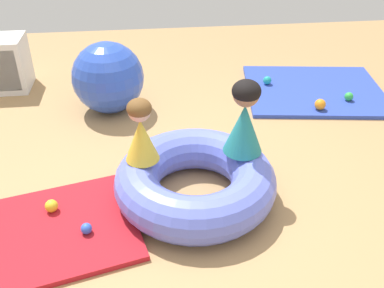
{
  "coord_description": "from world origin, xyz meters",
  "views": [
    {
      "loc": [
        -0.36,
        -2.38,
        2.06
      ],
      "look_at": [
        -0.05,
        0.26,
        0.34
      ],
      "focal_mm": 40.78,
      "sensor_mm": 36.0,
      "label": 1
    }
  ],
  "objects_px": {
    "play_ball_yellow": "(51,206)",
    "inflatable_cushion": "(195,181)",
    "play_ball_orange": "(320,104)",
    "play_ball_blue": "(86,229)",
    "child_in_teal": "(244,118)",
    "child_in_yellow": "(141,131)",
    "play_ball_green": "(349,97)",
    "play_ball_teal": "(267,80)",
    "exercise_ball_large": "(108,78)",
    "storage_cube": "(5,64)"
  },
  "relations": [
    {
      "from": "play_ball_green",
      "to": "play_ball_teal",
      "type": "height_order",
      "value": "play_ball_teal"
    },
    {
      "from": "inflatable_cushion",
      "to": "play_ball_teal",
      "type": "bearing_deg",
      "value": 60.37
    },
    {
      "from": "play_ball_green",
      "to": "play_ball_teal",
      "type": "relative_size",
      "value": 0.97
    },
    {
      "from": "play_ball_blue",
      "to": "play_ball_orange",
      "type": "distance_m",
      "value": 2.57
    },
    {
      "from": "play_ball_orange",
      "to": "play_ball_yellow",
      "type": "bearing_deg",
      "value": -152.85
    },
    {
      "from": "inflatable_cushion",
      "to": "play_ball_blue",
      "type": "height_order",
      "value": "inflatable_cushion"
    },
    {
      "from": "storage_cube",
      "to": "exercise_ball_large",
      "type": "bearing_deg",
      "value": -28.79
    },
    {
      "from": "inflatable_cushion",
      "to": "storage_cube",
      "type": "relative_size",
      "value": 2.06
    },
    {
      "from": "exercise_ball_large",
      "to": "play_ball_orange",
      "type": "bearing_deg",
      "value": -8.77
    },
    {
      "from": "play_ball_blue",
      "to": "play_ball_teal",
      "type": "xyz_separation_m",
      "value": [
        1.75,
        2.08,
        0.01
      ]
    },
    {
      "from": "play_ball_blue",
      "to": "play_ball_yellow",
      "type": "distance_m",
      "value": 0.35
    },
    {
      "from": "storage_cube",
      "to": "play_ball_yellow",
      "type": "bearing_deg",
      "value": -70.3
    },
    {
      "from": "inflatable_cushion",
      "to": "play_ball_teal",
      "type": "distance_m",
      "value": 2.03
    },
    {
      "from": "inflatable_cushion",
      "to": "play_ball_green",
      "type": "height_order",
      "value": "inflatable_cushion"
    },
    {
      "from": "child_in_teal",
      "to": "play_ball_blue",
      "type": "distance_m",
      "value": 1.29
    },
    {
      "from": "storage_cube",
      "to": "child_in_teal",
      "type": "bearing_deg",
      "value": -42.63
    },
    {
      "from": "play_ball_blue",
      "to": "exercise_ball_large",
      "type": "xyz_separation_m",
      "value": [
        0.09,
        1.77,
        0.27
      ]
    },
    {
      "from": "play_ball_teal",
      "to": "play_ball_green",
      "type": "bearing_deg",
      "value": -33.45
    },
    {
      "from": "play_ball_teal",
      "to": "inflatable_cushion",
      "type": "bearing_deg",
      "value": -119.63
    },
    {
      "from": "play_ball_teal",
      "to": "play_ball_yellow",
      "type": "distance_m",
      "value": 2.72
    },
    {
      "from": "child_in_teal",
      "to": "child_in_yellow",
      "type": "distance_m",
      "value": 0.72
    },
    {
      "from": "play_ball_blue",
      "to": "play_ball_teal",
      "type": "height_order",
      "value": "play_ball_teal"
    },
    {
      "from": "child_in_teal",
      "to": "play_ball_teal",
      "type": "distance_m",
      "value": 1.85
    },
    {
      "from": "child_in_yellow",
      "to": "child_in_teal",
      "type": "bearing_deg",
      "value": 47.23
    },
    {
      "from": "play_ball_yellow",
      "to": "play_ball_green",
      "type": "bearing_deg",
      "value": 26.58
    },
    {
      "from": "child_in_yellow",
      "to": "play_ball_teal",
      "type": "bearing_deg",
      "value": 96.24
    },
    {
      "from": "child_in_teal",
      "to": "play_ball_orange",
      "type": "height_order",
      "value": "child_in_teal"
    },
    {
      "from": "child_in_yellow",
      "to": "play_ball_yellow",
      "type": "distance_m",
      "value": 0.81
    },
    {
      "from": "play_ball_blue",
      "to": "storage_cube",
      "type": "bearing_deg",
      "value": 113.21
    },
    {
      "from": "child_in_teal",
      "to": "play_ball_blue",
      "type": "height_order",
      "value": "child_in_teal"
    },
    {
      "from": "play_ball_green",
      "to": "exercise_ball_large",
      "type": "height_order",
      "value": "exercise_ball_large"
    },
    {
      "from": "child_in_teal",
      "to": "play_ball_yellow",
      "type": "bearing_deg",
      "value": 93.49
    },
    {
      "from": "child_in_yellow",
      "to": "play_ball_yellow",
      "type": "height_order",
      "value": "child_in_yellow"
    },
    {
      "from": "child_in_yellow",
      "to": "play_ball_orange",
      "type": "distance_m",
      "value": 2.07
    },
    {
      "from": "exercise_ball_large",
      "to": "storage_cube",
      "type": "distance_m",
      "value": 1.26
    },
    {
      "from": "inflatable_cushion",
      "to": "exercise_ball_large",
      "type": "relative_size",
      "value": 1.69
    },
    {
      "from": "child_in_yellow",
      "to": "play_ball_teal",
      "type": "relative_size",
      "value": 5.16
    },
    {
      "from": "child_in_teal",
      "to": "play_ball_blue",
      "type": "xyz_separation_m",
      "value": [
        -1.1,
        -0.43,
        -0.51
      ]
    },
    {
      "from": "play_ball_teal",
      "to": "storage_cube",
      "type": "height_order",
      "value": "storage_cube"
    },
    {
      "from": "inflatable_cushion",
      "to": "child_in_yellow",
      "type": "relative_size",
      "value": 2.49
    },
    {
      "from": "inflatable_cushion",
      "to": "play_ball_orange",
      "type": "distance_m",
      "value": 1.78
    },
    {
      "from": "child_in_yellow",
      "to": "play_ball_yellow",
      "type": "bearing_deg",
      "value": -120.77
    },
    {
      "from": "child_in_teal",
      "to": "play_ball_teal",
      "type": "height_order",
      "value": "child_in_teal"
    },
    {
      "from": "play_ball_yellow",
      "to": "inflatable_cushion",
      "type": "bearing_deg",
      "value": 4.01
    },
    {
      "from": "inflatable_cushion",
      "to": "play_ball_teal",
      "type": "height_order",
      "value": "inflatable_cushion"
    },
    {
      "from": "play_ball_orange",
      "to": "exercise_ball_large",
      "type": "xyz_separation_m",
      "value": [
        -2.03,
        0.31,
        0.25
      ]
    },
    {
      "from": "child_in_teal",
      "to": "child_in_yellow",
      "type": "relative_size",
      "value": 1.18
    },
    {
      "from": "play_ball_orange",
      "to": "storage_cube",
      "type": "relative_size",
      "value": 0.19
    },
    {
      "from": "inflatable_cushion",
      "to": "play_ball_orange",
      "type": "xyz_separation_m",
      "value": [
        1.36,
        1.14,
        -0.07
      ]
    },
    {
      "from": "play_ball_teal",
      "to": "child_in_yellow",
      "type": "bearing_deg",
      "value": -129.12
    }
  ]
}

